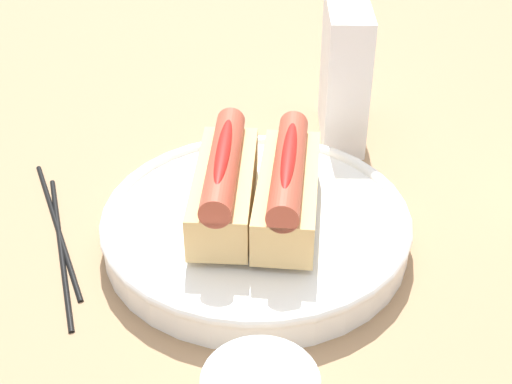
{
  "coord_description": "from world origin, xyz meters",
  "views": [
    {
      "loc": [
        0.49,
        0.04,
        0.4
      ],
      "look_at": [
        -0.02,
        0.01,
        0.05
      ],
      "focal_mm": 50.47,
      "sensor_mm": 36.0,
      "label": 1
    }
  ],
  "objects_px": {
    "serving_bowl": "(256,225)",
    "napkin_box": "(344,73)",
    "chopstick_near": "(60,245)",
    "chopstick_far": "(57,225)",
    "hotdog_front": "(224,182)",
    "hotdog_back": "(288,186)"
  },
  "relations": [
    {
      "from": "serving_bowl",
      "to": "napkin_box",
      "type": "relative_size",
      "value": 1.83
    },
    {
      "from": "chopstick_near",
      "to": "chopstick_far",
      "type": "distance_m",
      "value": 0.03
    },
    {
      "from": "hotdog_front",
      "to": "chopstick_near",
      "type": "bearing_deg",
      "value": -81.67
    },
    {
      "from": "serving_bowl",
      "to": "chopstick_far",
      "type": "height_order",
      "value": "serving_bowl"
    },
    {
      "from": "napkin_box",
      "to": "chopstick_far",
      "type": "distance_m",
      "value": 0.34
    },
    {
      "from": "serving_bowl",
      "to": "hotdog_back",
      "type": "relative_size",
      "value": 1.8
    },
    {
      "from": "hotdog_front",
      "to": "hotdog_back",
      "type": "relative_size",
      "value": 0.99
    },
    {
      "from": "hotdog_back",
      "to": "chopstick_near",
      "type": "bearing_deg",
      "value": -84.73
    },
    {
      "from": "hotdog_front",
      "to": "chopstick_near",
      "type": "relative_size",
      "value": 0.68
    },
    {
      "from": "hotdog_front",
      "to": "napkin_box",
      "type": "bearing_deg",
      "value": 150.99
    },
    {
      "from": "hotdog_front",
      "to": "chopstick_near",
      "type": "distance_m",
      "value": 0.16
    },
    {
      "from": "hotdog_front",
      "to": "chopstick_far",
      "type": "bearing_deg",
      "value": -93.1
    },
    {
      "from": "serving_bowl",
      "to": "hotdog_back",
      "type": "height_order",
      "value": "hotdog_back"
    },
    {
      "from": "serving_bowl",
      "to": "chopstick_far",
      "type": "distance_m",
      "value": 0.19
    },
    {
      "from": "hotdog_front",
      "to": "hotdog_back",
      "type": "xyz_separation_m",
      "value": [
        0.0,
        0.05,
        0.0
      ]
    },
    {
      "from": "serving_bowl",
      "to": "hotdog_front",
      "type": "bearing_deg",
      "value": -92.99
    },
    {
      "from": "hotdog_back",
      "to": "napkin_box",
      "type": "height_order",
      "value": "napkin_box"
    },
    {
      "from": "napkin_box",
      "to": "hotdog_back",
      "type": "bearing_deg",
      "value": -17.75
    },
    {
      "from": "chopstick_near",
      "to": "chopstick_far",
      "type": "bearing_deg",
      "value": -178.67
    },
    {
      "from": "chopstick_near",
      "to": "hotdog_back",
      "type": "bearing_deg",
      "value": 74.8
    },
    {
      "from": "napkin_box",
      "to": "chopstick_near",
      "type": "distance_m",
      "value": 0.35
    },
    {
      "from": "hotdog_front",
      "to": "hotdog_back",
      "type": "distance_m",
      "value": 0.06
    }
  ]
}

